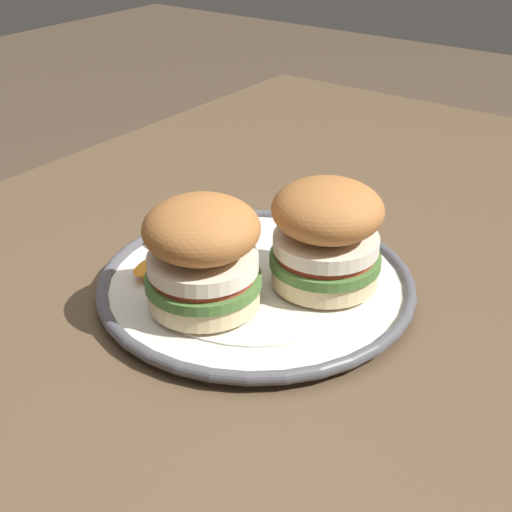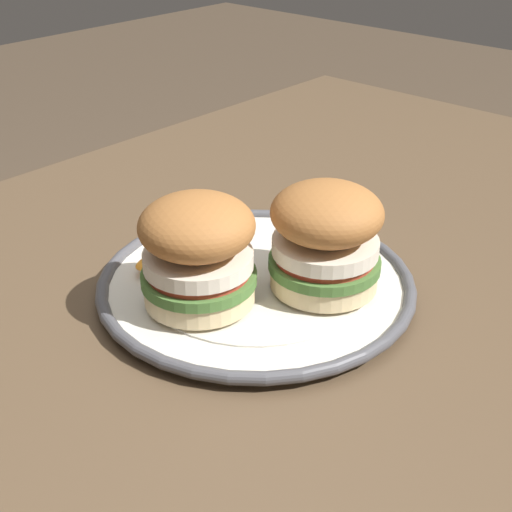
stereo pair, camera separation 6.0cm
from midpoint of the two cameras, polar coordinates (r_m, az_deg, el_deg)
The scene contains 6 objects.
dining_table at distance 0.80m, azimuth -0.62°, elevation -6.71°, with size 1.20×0.81×0.71m.
dinner_plate at distance 0.68m, azimuth -2.50°, elevation -2.30°, with size 0.30×0.30×0.02m.
sandwich_half_left at distance 0.65m, azimuth 3.03°, elevation 1.78°, with size 0.14×0.14×0.10m.
sandwich_half_right at distance 0.62m, azimuth -7.07°, elevation 0.20°, with size 0.14×0.14×0.10m.
orange_peel_curled at distance 0.75m, azimuth -8.70°, elevation 1.79°, with size 0.07×0.07×0.01m.
orange_peel_strip_long at distance 0.70m, azimuth -9.66°, elevation -0.51°, with size 0.08×0.05×0.01m.
Camera 1 is at (0.54, 0.37, 1.08)m, focal length 50.08 mm.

